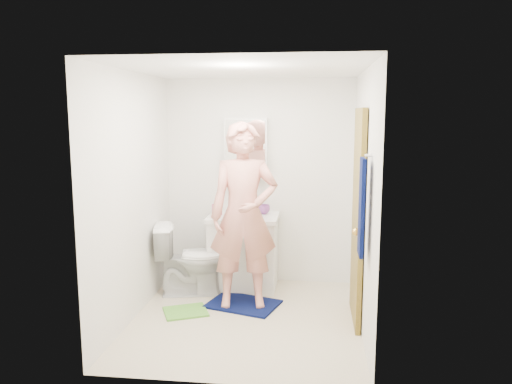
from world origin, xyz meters
The scene contains 22 objects.
floor centered at (0.00, 0.00, -0.01)m, with size 2.20×2.40×0.02m, color beige.
ceiling centered at (0.00, 0.00, 2.41)m, with size 2.20×2.40×0.02m, color white.
wall_back centered at (0.00, 1.21, 1.20)m, with size 2.20×0.02×2.40m, color silver.
wall_front centered at (0.00, -1.21, 1.20)m, with size 2.20×0.02×2.40m, color silver.
wall_left centered at (-1.11, 0.00, 1.20)m, with size 0.02×2.40×2.40m, color silver.
wall_right centered at (1.11, 0.00, 1.20)m, with size 0.02×2.40×2.40m, color silver.
vanity_cabinet centered at (-0.15, 0.91, 0.40)m, with size 0.75×0.55×0.80m, color white.
countertop centered at (-0.15, 0.91, 0.83)m, with size 0.79×0.59×0.05m, color white.
sink_basin centered at (-0.15, 0.91, 0.84)m, with size 0.40×0.40×0.03m, color white.
faucet centered at (-0.15, 1.09, 0.91)m, with size 0.03×0.03×0.12m, color silver.
medicine_cabinet centered at (-0.15, 1.14, 1.60)m, with size 0.50×0.12×0.70m, color white.
mirror_panel centered at (-0.15, 1.08, 1.60)m, with size 0.46×0.01×0.66m, color white.
door centered at (1.07, 0.15, 1.02)m, with size 0.05×0.80×2.05m, color olive.
door_knob centered at (1.03, -0.17, 0.95)m, with size 0.07×0.07×0.07m, color gold.
towel centered at (1.03, -0.57, 1.25)m, with size 0.03×0.24×0.80m, color #060F3F.
towel_hook centered at (1.07, -0.57, 1.67)m, with size 0.02×0.02×0.06m, color silver.
toilet centered at (-0.70, 0.64, 0.40)m, with size 0.45×0.78×0.80m, color white.
bath_mat centered at (-0.08, 0.36, 0.01)m, with size 0.71×0.51×0.02m, color #060F3F.
green_rug centered at (-0.63, 0.09, 0.01)m, with size 0.42×0.36×0.02m, color #60AE3A.
soap_dispenser centered at (-0.45, 0.89, 0.95)m, with size 0.09×0.09×0.20m, color #CA5E80.
toothbrush_cup centered at (0.07, 1.03, 0.90)m, with size 0.14×0.14×0.11m, color #874393.
man centered at (-0.06, 0.33, 0.97)m, with size 0.69×0.45×1.90m, color #DC8B7B.
Camera 1 is at (0.65, -4.60, 2.00)m, focal length 35.00 mm.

